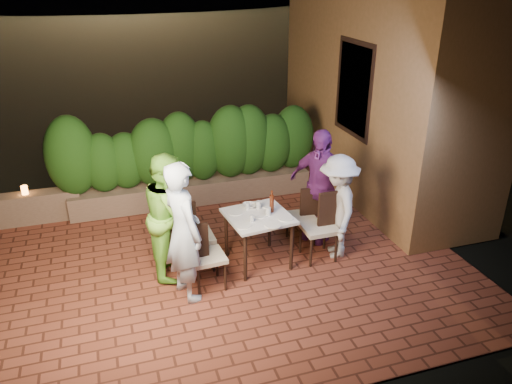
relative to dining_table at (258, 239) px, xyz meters
name	(u,v)px	position (x,y,z in m)	size (l,w,h in m)	color
ground	(212,271)	(-0.67, 0.00, -0.40)	(400.00, 400.00, 0.00)	black
terrace_floor	(205,256)	(-0.67, 0.50, -0.45)	(7.00, 6.00, 0.15)	brown
building_wall	(385,51)	(2.93, 2.00, 2.12)	(1.60, 5.00, 5.00)	olive
window_pane	(355,89)	(2.15, 1.50, 1.62)	(0.08, 1.00, 1.40)	black
window_frame	(355,89)	(2.14, 1.50, 1.62)	(0.06, 1.15, 1.55)	black
planter	(193,190)	(-0.47, 2.30, -0.17)	(4.20, 0.55, 0.40)	brown
hedge	(191,150)	(-0.47, 2.30, 0.57)	(4.00, 0.70, 1.10)	#1B4412
parapet	(9,210)	(-3.47, 2.30, -0.12)	(2.20, 0.30, 0.50)	brown
hill	(118,36)	(1.33, 60.00, -4.38)	(52.00, 40.00, 22.00)	black
dining_table	(258,239)	(0.00, 0.00, 0.00)	(0.83, 0.83, 0.75)	white
plate_nw	(243,225)	(-0.28, -0.23, 0.38)	(0.23, 0.23, 0.01)	white
plate_sw	(235,212)	(-0.28, 0.16, 0.38)	(0.21, 0.21, 0.01)	white
plate_ne	(285,218)	(0.31, -0.21, 0.38)	(0.21, 0.21, 0.01)	white
plate_se	(268,205)	(0.23, 0.23, 0.38)	(0.23, 0.23, 0.01)	white
plate_centre	(260,214)	(0.02, 0.00, 0.38)	(0.24, 0.24, 0.01)	white
plate_front	(273,225)	(0.09, -0.34, 0.38)	(0.22, 0.22, 0.01)	white
glass_nw	(252,218)	(-0.14, -0.16, 0.42)	(0.06, 0.06, 0.10)	silver
glass_sw	(248,206)	(-0.09, 0.20, 0.43)	(0.06, 0.06, 0.10)	silver
glass_ne	(268,211)	(0.12, -0.05, 0.43)	(0.07, 0.07, 0.12)	silver
glass_se	(259,205)	(0.06, 0.18, 0.43)	(0.07, 0.07, 0.12)	silver
beer_bottle	(272,201)	(0.20, 0.04, 0.53)	(0.06, 0.06, 0.32)	#501E0D
bowl	(249,206)	(-0.04, 0.27, 0.40)	(0.19, 0.19, 0.05)	white
chair_left_front	(207,255)	(-0.79, -0.35, 0.09)	(0.43, 0.43, 0.93)	black
chair_left_back	(196,235)	(-0.84, 0.15, 0.13)	(0.47, 0.47, 1.01)	black
chair_right_front	(319,226)	(0.86, -0.13, 0.13)	(0.47, 0.47, 1.01)	black
chair_right_back	(301,216)	(0.79, 0.37, 0.06)	(0.40, 0.40, 0.87)	black
diner_blue	(183,232)	(-1.10, -0.44, 0.53)	(0.66, 0.43, 1.81)	silver
diner_green	(170,215)	(-1.17, 0.16, 0.48)	(0.83, 0.65, 1.71)	#7BCF40
diner_white	(338,207)	(1.13, -0.11, 0.38)	(0.98, 0.56, 1.52)	silver
diner_purple	(319,186)	(1.07, 0.39, 0.50)	(1.02, 0.43, 1.75)	#732A7F
parapet_lamp	(25,190)	(-3.18, 2.30, 0.20)	(0.10, 0.10, 0.14)	orange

